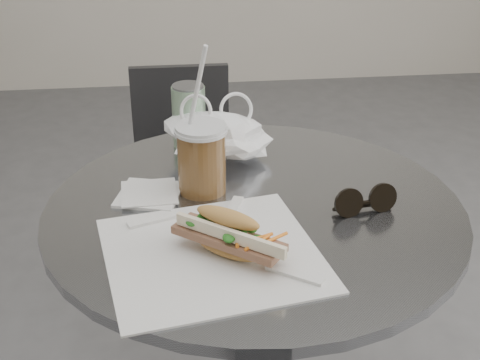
{
  "coord_description": "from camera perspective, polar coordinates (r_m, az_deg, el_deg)",
  "views": [
    {
      "loc": [
        -0.14,
        -0.84,
        1.34
      ],
      "look_at": [
        -0.03,
        0.21,
        0.79
      ],
      "focal_mm": 50.0,
      "sensor_mm": 36.0,
      "label": 1
    }
  ],
  "objects": [
    {
      "name": "napkin_stack",
      "position": [
        1.25,
        -7.75,
        -1.18
      ],
      "size": [
        0.14,
        0.14,
        0.01
      ],
      "color": "white",
      "rests_on": "cafe_table"
    },
    {
      "name": "iced_coffee",
      "position": [
        1.23,
        -3.3,
        1.94
      ],
      "size": [
        0.1,
        0.1,
        0.28
      ],
      "color": "brown",
      "rests_on": "cafe_table"
    },
    {
      "name": "drink_can",
      "position": [
        1.43,
        -4.38,
        5.5
      ],
      "size": [
        0.07,
        0.07,
        0.14
      ],
      "color": "#60A666",
      "rests_on": "cafe_table"
    },
    {
      "name": "chair_far",
      "position": [
        2.07,
        -4.68,
        -1.96
      ],
      "size": [
        0.38,
        0.38,
        0.72
      ],
      "rotation": [
        0.0,
        0.0,
        3.14
      ],
      "color": "#313133",
      "rests_on": "ground"
    },
    {
      "name": "plastic_bag",
      "position": [
        1.36,
        -1.96,
        3.6
      ],
      "size": [
        0.22,
        0.18,
        0.1
      ],
      "primitive_type": null,
      "rotation": [
        0.0,
        0.0,
        -0.13
      ],
      "color": "white",
      "rests_on": "cafe_table"
    },
    {
      "name": "banh_mi",
      "position": [
        1.05,
        -1.01,
        -4.67
      ],
      "size": [
        0.23,
        0.21,
        0.08
      ],
      "rotation": [
        0.0,
        0.0,
        -0.67
      ],
      "color": "tan",
      "rests_on": "sandwich_paper"
    },
    {
      "name": "sandwich_paper",
      "position": [
        1.07,
        -2.4,
        -6.35
      ],
      "size": [
        0.38,
        0.37,
        0.0
      ],
      "primitive_type": "cube",
      "rotation": [
        0.0,
        0.0,
        0.18
      ],
      "color": "white",
      "rests_on": "cafe_table"
    },
    {
      "name": "sunglasses",
      "position": [
        1.2,
        10.62,
        -1.86
      ],
      "size": [
        0.12,
        0.05,
        0.05
      ],
      "rotation": [
        0.0,
        0.0,
        0.18
      ],
      "color": "black",
      "rests_on": "cafe_table"
    },
    {
      "name": "cafe_table",
      "position": [
        1.37,
        1.11,
        -12.25
      ],
      "size": [
        0.76,
        0.76,
        0.74
      ],
      "color": "slate",
      "rests_on": "ground"
    }
  ]
}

